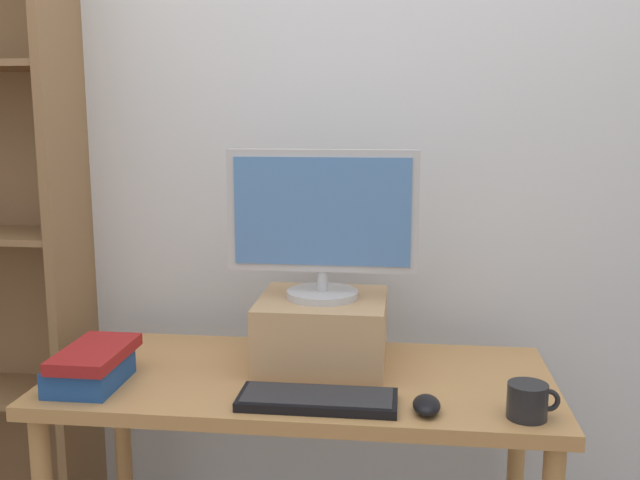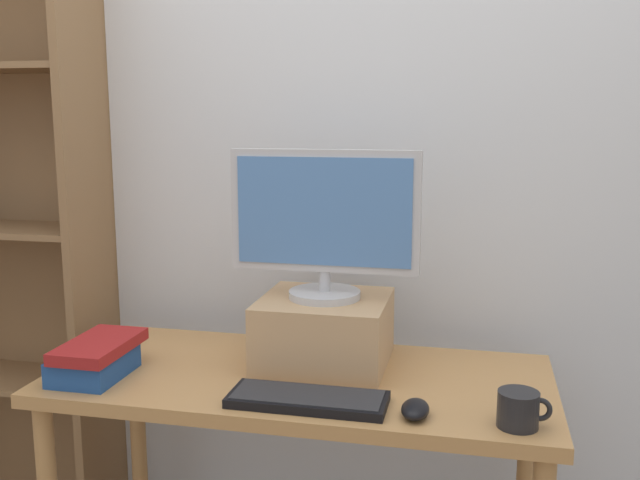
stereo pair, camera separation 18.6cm
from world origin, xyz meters
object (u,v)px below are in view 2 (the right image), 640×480
at_px(riser_box, 325,331).
at_px(keyboard, 308,399).
at_px(coffee_mug, 519,409).
at_px(book_stack, 96,358).
at_px(computer_monitor, 325,220).
at_px(desk, 300,406).
at_px(computer_mouse, 415,409).

relative_size(riser_box, keyboard, 0.91).
relative_size(riser_box, coffee_mug, 2.91).
bearing_deg(riser_box, book_stack, -157.72).
relative_size(riser_box, book_stack, 1.29).
height_order(computer_monitor, keyboard, computer_monitor).
bearing_deg(desk, coffee_mug, -20.93).
height_order(computer_monitor, book_stack, computer_monitor).
distance_m(book_stack, coffee_mug, 1.07).
distance_m(riser_box, coffee_mug, 0.59).
relative_size(keyboard, coffee_mug, 3.19).
bearing_deg(computer_mouse, coffee_mug, -0.80).
bearing_deg(coffee_mug, desk, 159.07).
height_order(desk, computer_monitor, computer_monitor).
distance_m(computer_monitor, book_stack, 0.70).
bearing_deg(desk, riser_box, 63.97).
bearing_deg(computer_monitor, desk, -116.38).
bearing_deg(coffee_mug, riser_box, 148.76).
distance_m(riser_box, book_stack, 0.61).
height_order(computer_mouse, coffee_mug, coffee_mug).
bearing_deg(riser_box, coffee_mug, -31.24).
distance_m(desk, computer_mouse, 0.40).
height_order(keyboard, coffee_mug, coffee_mug).
bearing_deg(desk, computer_monitor, 63.62).
bearing_deg(coffee_mug, keyboard, 177.66).
bearing_deg(computer_monitor, riser_box, 90.00).
xyz_separation_m(book_stack, coffee_mug, (1.07, -0.07, -0.01)).
bearing_deg(computer_monitor, coffee_mug, -31.12).
xyz_separation_m(desk, riser_box, (0.05, 0.10, 0.18)).
relative_size(keyboard, book_stack, 1.41).
distance_m(computer_monitor, coffee_mug, 0.69).
xyz_separation_m(riser_box, book_stack, (-0.56, -0.23, -0.04)).
relative_size(computer_monitor, keyboard, 1.35).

